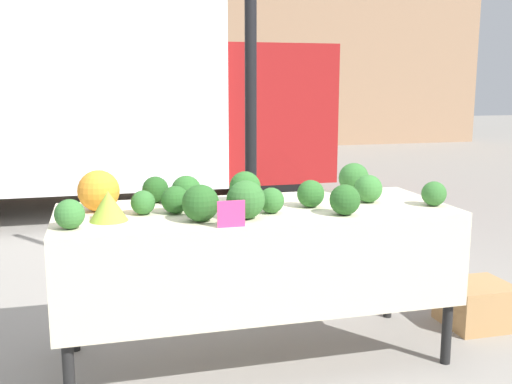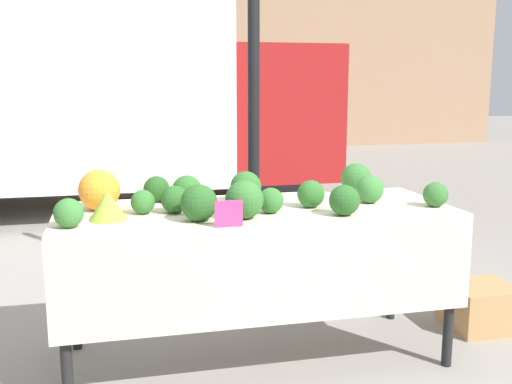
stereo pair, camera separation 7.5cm
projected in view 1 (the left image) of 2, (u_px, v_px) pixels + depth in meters
The scene contains 23 objects.
ground_plane at pixel (256, 356), 3.09m from camera, with size 40.00×40.00×0.00m, color gray.
building_facade at pixel (130, 28), 12.27m from camera, with size 16.00×0.60×5.03m.
tent_pole at pixel (251, 91), 3.52m from camera, with size 0.07×0.07×2.69m.
parked_truck at pixel (78, 94), 6.61m from camera, with size 5.03×2.16×2.37m.
market_table at pixel (259, 231), 2.91m from camera, with size 1.93×0.75×0.78m.
orange_cauliflower at pixel (99, 191), 2.86m from camera, with size 0.20×0.20×0.20m.
romanesco_head at pixel (108, 206), 2.66m from camera, with size 0.17×0.17×0.14m.
broccoli_head_0 at pixel (311, 194), 2.96m from camera, with size 0.14×0.14×0.14m.
broccoli_head_1 at pixel (70, 214), 2.52m from camera, with size 0.13×0.13×0.13m.
broccoli_head_2 at pixel (434, 194), 2.99m from camera, with size 0.12×0.12×0.12m.
broccoli_head_3 at pixel (186, 191), 3.00m from camera, with size 0.15×0.15×0.15m.
broccoli_head_4 at pixel (345, 200), 2.78m from camera, with size 0.14×0.14×0.14m.
broccoli_head_5 at pixel (201, 203), 2.65m from camera, with size 0.17×0.17×0.17m.
broccoli_head_6 at pixel (368, 189), 3.08m from camera, with size 0.14×0.14×0.14m.
broccoli_head_7 at pixel (271, 200), 2.82m from camera, with size 0.12×0.12×0.12m.
broccoli_head_8 at pixel (246, 200), 2.70m from camera, with size 0.18×0.18×0.18m.
broccoli_head_9 at pixel (175, 200), 2.81m from camera, with size 0.13×0.13×0.13m.
broccoli_head_10 at pixel (155, 190), 3.08m from camera, with size 0.14×0.14×0.14m.
broccoli_head_11 at pixel (354, 178), 3.34m from camera, with size 0.17×0.17×0.17m.
broccoli_head_12 at pixel (143, 203), 2.79m from camera, with size 0.11×0.11×0.11m.
broccoli_head_13 at pixel (245, 187), 3.08m from camera, with size 0.16×0.16×0.16m.
price_sign at pixel (231, 214), 2.55m from camera, with size 0.12×0.01×0.12m.
produce_crate at pixel (477, 304), 3.48m from camera, with size 0.37×0.35×0.25m.
Camera 1 is at (-0.74, -2.79, 1.39)m, focal length 42.00 mm.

